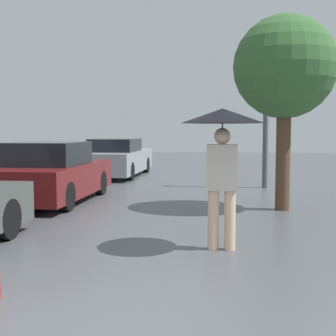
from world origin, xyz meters
name	(u,v)px	position (x,y,z in m)	size (l,w,h in m)	color
pedestrian	(222,137)	(0.50, 3.02, 1.45)	(1.05, 1.05, 1.81)	beige
parked_car_middle	(49,174)	(-3.23, 6.65, 0.59)	(1.74, 3.83, 1.29)	maroon
parked_car_farthest	(117,158)	(-3.14, 12.47, 0.59)	(1.66, 4.53, 1.26)	#9EA3A8
tree	(285,69)	(1.62, 6.22, 2.69)	(1.95, 1.95, 3.70)	brown
street_lamp	(266,104)	(1.56, 9.71, 2.23)	(0.25, 0.25, 3.98)	#515456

